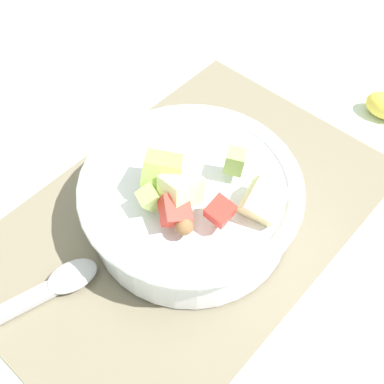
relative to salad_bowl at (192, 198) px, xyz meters
name	(u,v)px	position (x,y,z in m)	size (l,w,h in m)	color
ground_plane	(186,218)	(0.00, -0.01, -0.05)	(2.40, 2.40, 0.00)	silver
placemat	(186,217)	(0.00, -0.01, -0.04)	(0.49, 0.32, 0.01)	#756B56
salad_bowl	(192,198)	(0.00, 0.00, 0.00)	(0.24, 0.24, 0.12)	white
serving_spoon	(23,302)	(0.20, -0.06, -0.04)	(0.24, 0.10, 0.01)	#B7B7BC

